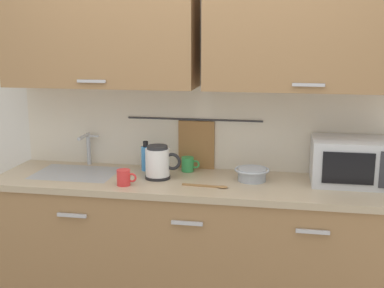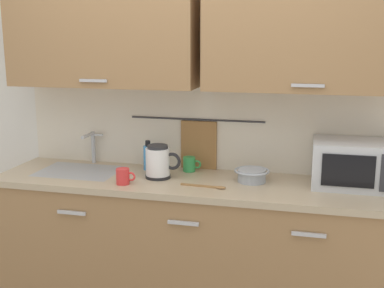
% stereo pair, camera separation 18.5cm
% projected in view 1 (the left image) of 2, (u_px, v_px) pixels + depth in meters
% --- Properties ---
extents(counter_unit, '(2.53, 0.64, 0.90)m').
position_uv_depth(counter_unit, '(195.00, 247.00, 3.13)').
color(counter_unit, '#997047').
rests_on(counter_unit, ground).
extents(back_wall_assembly, '(3.70, 0.41, 2.50)m').
position_uv_depth(back_wall_assembly, '(203.00, 76.00, 3.13)').
color(back_wall_assembly, silver).
rests_on(back_wall_assembly, ground).
extents(sink_faucet, '(0.09, 0.17, 0.22)m').
position_uv_depth(sink_faucet, '(87.00, 145.00, 3.36)').
color(sink_faucet, '#B2B5BA').
rests_on(sink_faucet, counter_unit).
extents(microwave, '(0.46, 0.35, 0.27)m').
position_uv_depth(microwave, '(351.00, 161.00, 2.95)').
color(microwave, silver).
rests_on(microwave, counter_unit).
extents(electric_kettle, '(0.23, 0.16, 0.21)m').
position_uv_depth(electric_kettle, '(158.00, 163.00, 3.06)').
color(electric_kettle, black).
rests_on(electric_kettle, counter_unit).
extents(dish_soap_bottle, '(0.06, 0.06, 0.20)m').
position_uv_depth(dish_soap_bottle, '(146.00, 158.00, 3.24)').
color(dish_soap_bottle, '#3F8CD8').
rests_on(dish_soap_bottle, counter_unit).
extents(mug_near_sink, '(0.12, 0.08, 0.09)m').
position_uv_depth(mug_near_sink, '(124.00, 178.00, 2.92)').
color(mug_near_sink, red).
rests_on(mug_near_sink, counter_unit).
extents(mixing_bowl, '(0.21, 0.21, 0.08)m').
position_uv_depth(mixing_bowl, '(252.00, 174.00, 3.02)').
color(mixing_bowl, '#A5ADB7').
rests_on(mixing_bowl, counter_unit).
extents(mug_by_kettle, '(0.12, 0.08, 0.09)m').
position_uv_depth(mug_by_kettle, '(188.00, 164.00, 3.23)').
color(mug_by_kettle, green).
rests_on(mug_by_kettle, counter_unit).
extents(wooden_spoon, '(0.28, 0.05, 0.01)m').
position_uv_depth(wooden_spoon, '(211.00, 186.00, 2.90)').
color(wooden_spoon, '#9E7042').
rests_on(wooden_spoon, counter_unit).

